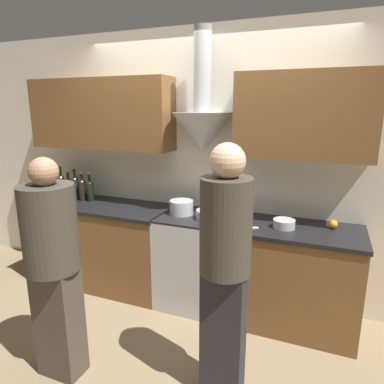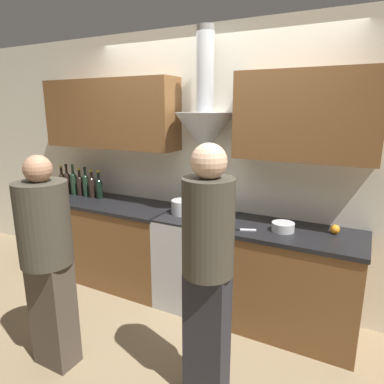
# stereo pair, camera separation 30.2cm
# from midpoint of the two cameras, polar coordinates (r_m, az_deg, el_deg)

# --- Properties ---
(ground_plane) EXTENTS (12.00, 12.00, 0.00)m
(ground_plane) POSITION_cam_midpoint_polar(r_m,az_deg,el_deg) (3.31, 0.81, -20.47)
(ground_plane) COLOR #847051
(wall_back) EXTENTS (8.40, 0.55, 2.60)m
(wall_back) POSITION_cam_midpoint_polar(r_m,az_deg,el_deg) (3.33, 4.30, 7.08)
(wall_back) COLOR silver
(wall_back) RESTS_ON ground_plane
(counter_left) EXTENTS (1.59, 0.62, 0.89)m
(counter_left) POSITION_cam_midpoint_polar(r_m,az_deg,el_deg) (3.89, -11.73, -7.81)
(counter_left) COLOR brown
(counter_left) RESTS_ON ground_plane
(counter_right) EXTENTS (1.13, 0.62, 0.89)m
(counter_right) POSITION_cam_midpoint_polar(r_m,az_deg,el_deg) (3.13, 18.76, -13.92)
(counter_right) COLOR brown
(counter_right) RESTS_ON ground_plane
(stove_range) EXTENTS (0.65, 0.60, 0.89)m
(stove_range) POSITION_cam_midpoint_polar(r_m,az_deg,el_deg) (3.34, 3.47, -11.22)
(stove_range) COLOR #B7BABC
(stove_range) RESTS_ON ground_plane
(wine_bottle_0) EXTENTS (0.08, 0.08, 0.32)m
(wine_bottle_0) POSITION_cam_midpoint_polar(r_m,az_deg,el_deg) (4.25, -18.95, 1.63)
(wine_bottle_0) COLOR black
(wine_bottle_0) RESTS_ON counter_left
(wine_bottle_1) EXTENTS (0.07, 0.07, 0.35)m
(wine_bottle_1) POSITION_cam_midpoint_polar(r_m,az_deg,el_deg) (4.18, -18.15, 1.62)
(wine_bottle_1) COLOR black
(wine_bottle_1) RESTS_ON counter_left
(wine_bottle_2) EXTENTS (0.07, 0.07, 0.35)m
(wine_bottle_2) POSITION_cam_midpoint_polar(r_m,az_deg,el_deg) (4.10, -17.17, 1.51)
(wine_bottle_2) COLOR black
(wine_bottle_2) RESTS_ON counter_left
(wine_bottle_3) EXTENTS (0.07, 0.07, 0.32)m
(wine_bottle_3) POSITION_cam_midpoint_polar(r_m,az_deg,el_deg) (4.04, -16.17, 1.19)
(wine_bottle_3) COLOR black
(wine_bottle_3) RESTS_ON counter_left
(wine_bottle_4) EXTENTS (0.07, 0.07, 0.33)m
(wine_bottle_4) POSITION_cam_midpoint_polar(r_m,az_deg,el_deg) (3.97, -15.23, 1.23)
(wine_bottle_4) COLOR black
(wine_bottle_4) RESTS_ON counter_left
(wine_bottle_5) EXTENTS (0.08, 0.08, 0.31)m
(wine_bottle_5) POSITION_cam_midpoint_polar(r_m,az_deg,el_deg) (3.91, -14.25, 0.94)
(wine_bottle_5) COLOR black
(wine_bottle_5) RESTS_ON counter_left
(wine_bottle_6) EXTENTS (0.07, 0.07, 0.31)m
(wine_bottle_6) POSITION_cam_midpoint_polar(r_m,az_deg,el_deg) (3.85, -13.09, 0.73)
(wine_bottle_6) COLOR black
(wine_bottle_6) RESTS_ON counter_left
(stock_pot) EXTENTS (0.22, 0.22, 0.13)m
(stock_pot) POSITION_cam_midpoint_polar(r_m,az_deg,el_deg) (3.22, 1.19, -2.56)
(stock_pot) COLOR #B7BABC
(stock_pot) RESTS_ON stove_range
(mixing_bowl) EXTENTS (0.25, 0.25, 0.08)m
(mixing_bowl) POSITION_cam_midpoint_polar(r_m,az_deg,el_deg) (3.08, 5.82, -3.87)
(mixing_bowl) COLOR #B7BABC
(mixing_bowl) RESTS_ON stove_range
(orange_fruit) EXTENTS (0.07, 0.07, 0.07)m
(orange_fruit) POSITION_cam_midpoint_polar(r_m,az_deg,el_deg) (3.01, 25.44, -5.68)
(orange_fruit) COLOR orange
(orange_fruit) RESTS_ON counter_right
(saucepan) EXTENTS (0.18, 0.18, 0.07)m
(saucepan) POSITION_cam_midpoint_polar(r_m,az_deg,el_deg) (2.92, 17.85, -5.61)
(saucepan) COLOR #B7BABC
(saucepan) RESTS_ON counter_right
(chefs_knife) EXTENTS (0.20, 0.11, 0.01)m
(chefs_knife) POSITION_cam_midpoint_polar(r_m,az_deg,el_deg) (2.87, 11.60, -6.24)
(chefs_knife) COLOR silver
(chefs_knife) RESTS_ON counter_right
(person_foreground_left) EXTENTS (0.36, 0.36, 1.57)m
(person_foreground_left) POSITION_cam_midpoint_polar(r_m,az_deg,el_deg) (2.57, -19.90, -10.08)
(person_foreground_left) COLOR #473D33
(person_foreground_left) RESTS_ON ground_plane
(person_foreground_right) EXTENTS (0.31, 0.31, 1.68)m
(person_foreground_right) POSITION_cam_midpoint_polar(r_m,az_deg,el_deg) (2.13, 6.80, -12.15)
(person_foreground_right) COLOR #28282D
(person_foreground_right) RESTS_ON ground_plane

